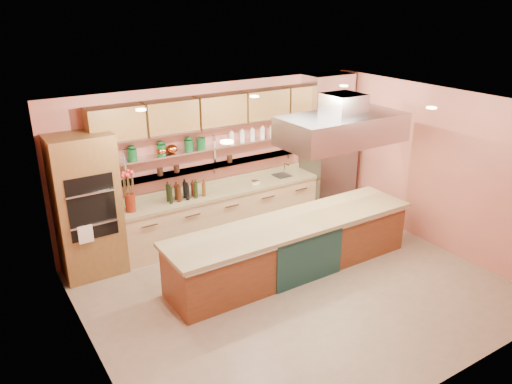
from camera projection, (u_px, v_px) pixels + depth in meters
floor at (296, 290)px, 7.65m from camera, size 6.00×5.00×0.02m
ceiling at (302, 108)px, 6.62m from camera, size 6.00×5.00×0.02m
wall_back at (217, 160)px, 9.10m from camera, size 6.00×0.04×2.80m
wall_front at (444, 285)px, 5.17m from camera, size 6.00×0.04×2.80m
wall_left at (87, 261)px, 5.64m from camera, size 0.04×5.00×2.80m
wall_right at (438, 169)px, 8.63m from camera, size 0.04×5.00×2.80m
oven_stack at (87, 207)px, 7.72m from camera, size 0.95×0.64×2.30m
refrigerator at (328, 162)px, 10.12m from camera, size 0.95×0.72×2.10m
back_counter at (223, 213)px, 9.18m from camera, size 3.84×0.64×0.93m
wall_shelf_lower at (218, 165)px, 8.99m from camera, size 3.60×0.26×0.03m
wall_shelf_upper at (217, 146)px, 8.86m from camera, size 3.60×0.26×0.03m
upper_cabinets at (220, 110)px, 8.61m from camera, size 4.60×0.36×0.55m
range_hood at (342, 129)px, 7.82m from camera, size 2.00×1.00×0.45m
ceiling_downlights at (293, 108)px, 6.79m from camera, size 4.00×2.80×0.02m
island at (292, 246)px, 8.03m from camera, size 4.18×0.93×0.87m
flower_vase at (130, 203)px, 8.06m from camera, size 0.18×0.18×0.29m
oil_bottle_cluster at (186, 192)px, 8.56m from camera, size 0.76×0.30×0.24m
kitchen_scale at (255, 182)px, 9.28m from camera, size 0.17×0.15×0.08m
bar_faucet at (284, 169)px, 9.70m from camera, size 0.04×0.04×0.24m
copper_kettle at (172, 149)px, 8.40m from camera, size 0.23×0.23×0.15m
green_canister at (201, 143)px, 8.67m from camera, size 0.20×0.20×0.19m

